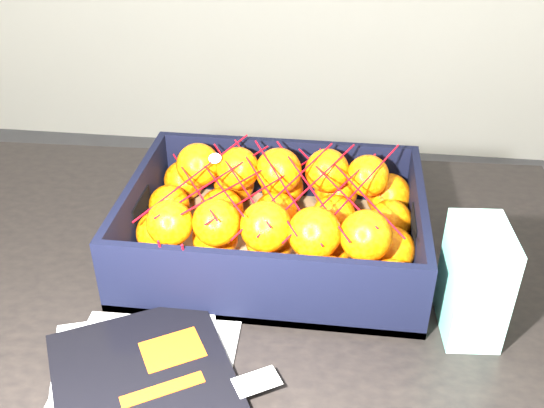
# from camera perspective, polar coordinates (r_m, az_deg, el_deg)

# --- Properties ---
(table) EXTENTS (1.22, 0.84, 0.75)m
(table) POSITION_cam_1_polar(r_m,az_deg,el_deg) (1.01, -5.81, -10.95)
(table) COLOR black
(table) RESTS_ON ground
(magazine_stack) EXTENTS (0.32, 0.35, 0.02)m
(magazine_stack) POSITION_cam_1_polar(r_m,az_deg,el_deg) (0.78, -11.85, -16.91)
(magazine_stack) COLOR beige
(magazine_stack) RESTS_ON table
(produce_crate) EXTENTS (0.45, 0.33, 0.12)m
(produce_crate) POSITION_cam_1_polar(r_m,az_deg,el_deg) (0.97, 0.22, -2.79)
(produce_crate) COLOR olive
(produce_crate) RESTS_ON table
(clementine_heap) EXTENTS (0.43, 0.31, 0.13)m
(clementine_heap) POSITION_cam_1_polar(r_m,az_deg,el_deg) (0.95, 0.56, -1.16)
(clementine_heap) COLOR #F56705
(clementine_heap) RESTS_ON produce_crate
(mesh_net) EXTENTS (0.37, 0.30, 0.10)m
(mesh_net) POSITION_cam_1_polar(r_m,az_deg,el_deg) (0.91, -0.22, 1.42)
(mesh_net) COLOR red
(mesh_net) RESTS_ON clementine_heap
(retail_carton) EXTENTS (0.08, 0.11, 0.16)m
(retail_carton) POSITION_cam_1_polar(r_m,az_deg,el_deg) (0.85, 18.11, -6.76)
(retail_carton) COLOR white
(retail_carton) RESTS_ON table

